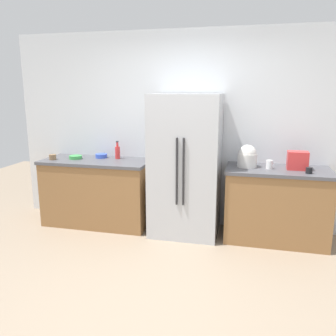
{
  "coord_description": "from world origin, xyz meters",
  "views": [
    {
      "loc": [
        0.79,
        -2.84,
        1.83
      ],
      "look_at": [
        -0.0,
        0.43,
        1.08
      ],
      "focal_mm": 37.17,
      "sensor_mm": 36.0,
      "label": 1
    }
  ],
  "objects_px": {
    "toaster": "(297,161)",
    "bowl_b": "(101,156)",
    "rice_cooker": "(247,157)",
    "cup_c": "(53,157)",
    "bottle_a": "(118,152)",
    "refrigerator": "(186,166)",
    "cup_b": "(269,165)",
    "bowl_a": "(76,157)",
    "cup_a": "(309,170)"
  },
  "relations": [
    {
      "from": "toaster",
      "to": "bowl_b",
      "type": "distance_m",
      "value": 2.59
    },
    {
      "from": "rice_cooker",
      "to": "cup_c",
      "type": "xyz_separation_m",
      "value": [
        -2.59,
        -0.15,
        -0.09
      ]
    },
    {
      "from": "cup_c",
      "to": "rice_cooker",
      "type": "bearing_deg",
      "value": 3.41
    },
    {
      "from": "bottle_a",
      "to": "rice_cooker",
      "type": "bearing_deg",
      "value": -3.86
    },
    {
      "from": "bowl_b",
      "to": "bottle_a",
      "type": "bearing_deg",
      "value": -2.03
    },
    {
      "from": "rice_cooker",
      "to": "bowl_b",
      "type": "distance_m",
      "value": 2.01
    },
    {
      "from": "refrigerator",
      "to": "bottle_a",
      "type": "bearing_deg",
      "value": 169.53
    },
    {
      "from": "refrigerator",
      "to": "cup_b",
      "type": "distance_m",
      "value": 1.02
    },
    {
      "from": "cup_c",
      "to": "bowl_a",
      "type": "distance_m",
      "value": 0.3
    },
    {
      "from": "cup_a",
      "to": "cup_b",
      "type": "bearing_deg",
      "value": 161.46
    },
    {
      "from": "cup_b",
      "to": "toaster",
      "type": "bearing_deg",
      "value": 7.12
    },
    {
      "from": "toaster",
      "to": "refrigerator",
      "type": "bearing_deg",
      "value": -177.92
    },
    {
      "from": "refrigerator",
      "to": "rice_cooker",
      "type": "height_order",
      "value": "refrigerator"
    },
    {
      "from": "bowl_b",
      "to": "cup_c",
      "type": "bearing_deg",
      "value": -154.48
    },
    {
      "from": "toaster",
      "to": "cup_c",
      "type": "bearing_deg",
      "value": -177.51
    },
    {
      "from": "cup_c",
      "to": "bowl_b",
      "type": "bearing_deg",
      "value": 25.52
    },
    {
      "from": "cup_b",
      "to": "bowl_b",
      "type": "bearing_deg",
      "value": 175.36
    },
    {
      "from": "refrigerator",
      "to": "rice_cooker",
      "type": "distance_m",
      "value": 0.77
    },
    {
      "from": "toaster",
      "to": "bowl_b",
      "type": "height_order",
      "value": "toaster"
    },
    {
      "from": "refrigerator",
      "to": "bowl_a",
      "type": "bearing_deg",
      "value": 178.63
    },
    {
      "from": "toaster",
      "to": "rice_cooker",
      "type": "distance_m",
      "value": 0.58
    },
    {
      "from": "cup_a",
      "to": "bowl_a",
      "type": "bearing_deg",
      "value": 176.71
    },
    {
      "from": "bottle_a",
      "to": "bowl_a",
      "type": "relative_size",
      "value": 1.42
    },
    {
      "from": "cup_b",
      "to": "rice_cooker",
      "type": "bearing_deg",
      "value": 167.82
    },
    {
      "from": "refrigerator",
      "to": "cup_a",
      "type": "distance_m",
      "value": 1.46
    },
    {
      "from": "cup_a",
      "to": "bowl_a",
      "type": "xyz_separation_m",
      "value": [
        -3.01,
        0.17,
        -0.01
      ]
    },
    {
      "from": "rice_cooker",
      "to": "bowl_a",
      "type": "bearing_deg",
      "value": -179.31
    },
    {
      "from": "cup_a",
      "to": "bowl_b",
      "type": "xyz_separation_m",
      "value": [
        -2.69,
        0.33,
        -0.01
      ]
    },
    {
      "from": "cup_c",
      "to": "refrigerator",
      "type": "bearing_deg",
      "value": 2.79
    },
    {
      "from": "cup_b",
      "to": "cup_c",
      "type": "relative_size",
      "value": 1.12
    },
    {
      "from": "refrigerator",
      "to": "toaster",
      "type": "height_order",
      "value": "refrigerator"
    },
    {
      "from": "bowl_b",
      "to": "rice_cooker",
      "type": "bearing_deg",
      "value": -3.63
    },
    {
      "from": "bottle_a",
      "to": "cup_c",
      "type": "xyz_separation_m",
      "value": [
        -0.84,
        -0.27,
        -0.06
      ]
    },
    {
      "from": "toaster",
      "to": "rice_cooker",
      "type": "relative_size",
      "value": 0.86
    },
    {
      "from": "refrigerator",
      "to": "rice_cooker",
      "type": "relative_size",
      "value": 6.52
    },
    {
      "from": "cup_a",
      "to": "cup_c",
      "type": "height_order",
      "value": "same"
    },
    {
      "from": "toaster",
      "to": "bowl_b",
      "type": "bearing_deg",
      "value": 176.82
    },
    {
      "from": "refrigerator",
      "to": "bottle_a",
      "type": "relative_size",
      "value": 7.3
    },
    {
      "from": "refrigerator",
      "to": "bottle_a",
      "type": "xyz_separation_m",
      "value": [
        -0.99,
        0.18,
        0.11
      ]
    },
    {
      "from": "bowl_a",
      "to": "bottle_a",
      "type": "bearing_deg",
      "value": 14.53
    },
    {
      "from": "cup_b",
      "to": "cup_c",
      "type": "height_order",
      "value": "cup_b"
    },
    {
      "from": "bowl_a",
      "to": "cup_b",
      "type": "bearing_deg",
      "value": -0.64
    },
    {
      "from": "cup_b",
      "to": "cup_c",
      "type": "xyz_separation_m",
      "value": [
        -2.85,
        -0.1,
        -0.02
      ]
    },
    {
      "from": "cup_b",
      "to": "cup_c",
      "type": "distance_m",
      "value": 2.85
    },
    {
      "from": "refrigerator",
      "to": "cup_c",
      "type": "height_order",
      "value": "refrigerator"
    },
    {
      "from": "toaster",
      "to": "bowl_a",
      "type": "distance_m",
      "value": 2.9
    },
    {
      "from": "rice_cooker",
      "to": "refrigerator",
      "type": "bearing_deg",
      "value": -175.09
    },
    {
      "from": "cup_c",
      "to": "bowl_b",
      "type": "height_order",
      "value": "cup_c"
    },
    {
      "from": "bowl_a",
      "to": "cup_c",
      "type": "bearing_deg",
      "value": -155.24
    },
    {
      "from": "refrigerator",
      "to": "bowl_a",
      "type": "height_order",
      "value": "refrigerator"
    }
  ]
}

